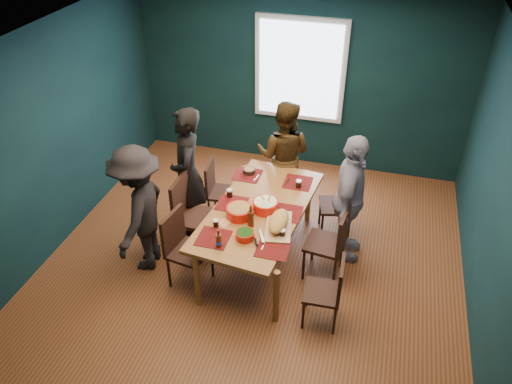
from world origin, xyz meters
TOP-DOWN VIEW (x-y plane):
  - room at (0.00, 0.27)m, footprint 5.01×5.01m
  - dining_table at (0.04, 0.04)m, footprint 1.23×2.11m
  - chair_left_far at (-0.72, 0.69)m, footprint 0.42×0.42m
  - chair_left_mid at (-0.83, 0.01)m, footprint 0.47×0.47m
  - chair_left_near at (-0.70, -0.55)m, footprint 0.49×0.49m
  - chair_right_far at (0.95, 0.81)m, footprint 0.49×0.49m
  - chair_right_mid at (0.94, -0.03)m, footprint 0.48×0.48m
  - chair_right_near at (1.02, -0.74)m, footprint 0.40×0.40m
  - person_far_left at (-0.98, 0.38)m, footprint 0.61×0.74m
  - person_back at (0.06, 1.26)m, footprint 0.78×0.61m
  - person_right at (1.04, 0.41)m, footprint 0.43×0.99m
  - person_near_left at (-1.26, -0.41)m, footprint 0.69×1.09m
  - bowl_salad at (-0.14, -0.16)m, footprint 0.30×0.30m
  - bowl_dumpling at (0.12, 0.04)m, footprint 0.30×0.30m
  - bowl_herbs at (0.04, -0.52)m, footprint 0.21×0.21m
  - cutting_board at (0.34, -0.24)m, footprint 0.39×0.71m
  - small_bowl at (-0.29, 0.75)m, footprint 0.16×0.16m
  - beer_bottle_a at (-0.19, -0.72)m, footprint 0.06×0.06m
  - beer_bottle_b at (0.04, -0.30)m, footprint 0.07×0.07m
  - cola_glass_a at (-0.33, -0.41)m, footprint 0.07×0.07m
  - cola_glass_b at (0.42, -0.38)m, footprint 0.07×0.07m
  - cola_glass_c at (0.40, 0.60)m, footprint 0.07×0.07m
  - cola_glass_d at (-0.36, 0.18)m, footprint 0.07×0.07m
  - napkin_a at (0.38, 0.12)m, footprint 0.19×0.19m
  - napkin_b at (-0.27, -0.33)m, footprint 0.16×0.16m
  - napkin_c at (0.37, -0.68)m, footprint 0.13×0.13m

SIDE VIEW (x-z plane):
  - chair_right_near at x=1.02m, z-range 0.07..0.92m
  - chair_left_far at x=-0.72m, z-range 0.07..0.93m
  - chair_right_far at x=0.95m, z-range 0.07..0.97m
  - chair_left_near at x=-0.70m, z-range 0.08..1.02m
  - chair_right_mid at x=0.94m, z-range 0.08..1.03m
  - chair_left_mid at x=-0.83m, z-range 0.08..1.10m
  - dining_table at x=0.04m, z-range 0.31..1.07m
  - napkin_c at x=0.37m, z-range 0.76..0.77m
  - napkin_b at x=-0.27m, z-range 0.76..0.77m
  - napkin_a at x=0.38m, z-range 0.76..0.77m
  - person_back at x=0.06m, z-range 0.00..1.58m
  - small_bowl at x=-0.29m, z-range 0.77..0.83m
  - person_near_left at x=-1.26m, z-range 0.00..1.62m
  - bowl_herbs at x=0.04m, z-range 0.77..0.86m
  - cola_glass_a at x=-0.33m, z-range 0.77..0.86m
  - cola_glass_b at x=0.42m, z-range 0.77..0.86m
  - cola_glass_c at x=0.40m, z-range 0.77..0.87m
  - cola_glass_d at x=-0.36m, z-range 0.77..0.87m
  - bowl_salad at x=-0.14m, z-range 0.77..0.89m
  - bowl_dumpling at x=0.12m, z-range 0.69..0.97m
  - person_right at x=1.04m, z-range 0.00..1.67m
  - cutting_board at x=0.34m, z-range 0.76..0.91m
  - beer_bottle_a at x=-0.19m, z-range 0.73..0.96m
  - beer_bottle_b at x=0.04m, z-range 0.73..1.01m
  - person_far_left at x=-0.98m, z-range 0.00..1.75m
  - room at x=0.00m, z-range 0.01..2.73m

